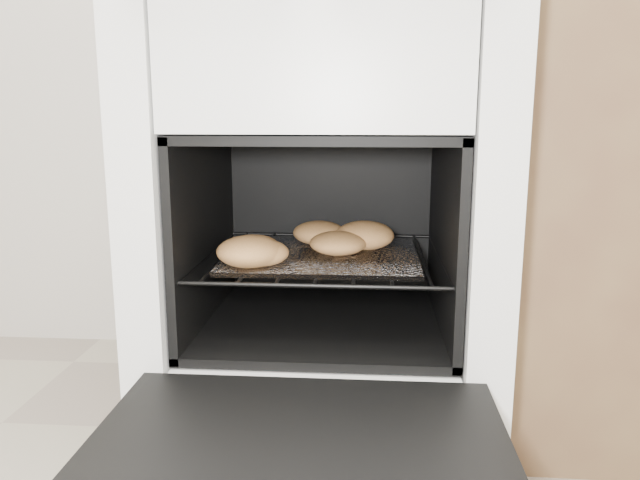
# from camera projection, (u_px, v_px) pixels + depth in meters

# --- Properties ---
(stove) EXTENTS (0.67, 0.74, 1.02)m
(stove) POSITION_uv_depth(u_px,v_px,m) (326.00, 199.00, 1.32)
(stove) COLOR white
(stove) RESTS_ON ground
(oven_door) EXTENTS (0.60, 0.47, 0.04)m
(oven_door) POSITION_uv_depth(u_px,v_px,m) (297.00, 463.00, 0.83)
(oven_door) COLOR black
(oven_door) RESTS_ON stove
(oven_rack) EXTENTS (0.48, 0.47, 0.01)m
(oven_rack) POSITION_uv_depth(u_px,v_px,m) (323.00, 256.00, 1.27)
(oven_rack) COLOR black
(oven_rack) RESTS_ON stove
(foil_sheet) EXTENTS (0.38, 0.33, 0.01)m
(foil_sheet) POSITION_uv_depth(u_px,v_px,m) (323.00, 255.00, 1.25)
(foil_sheet) COLOR silver
(foil_sheet) RESTS_ON oven_rack
(baked_rolls) EXTENTS (0.37, 0.35, 0.06)m
(baked_rolls) POSITION_uv_depth(u_px,v_px,m) (296.00, 244.00, 1.22)
(baked_rolls) COLOR #C0854C
(baked_rolls) RESTS_ON foil_sheet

